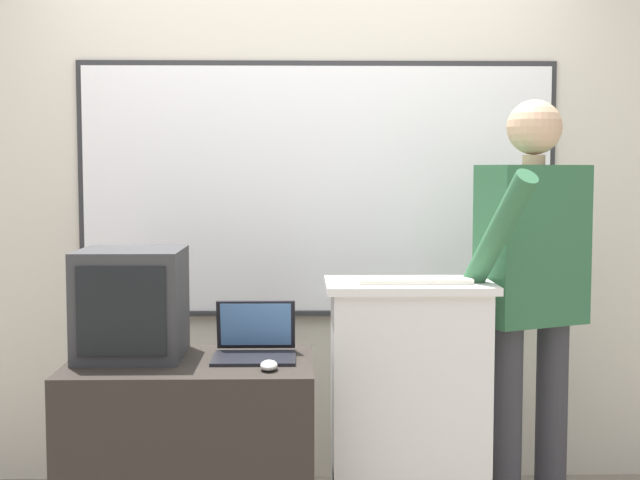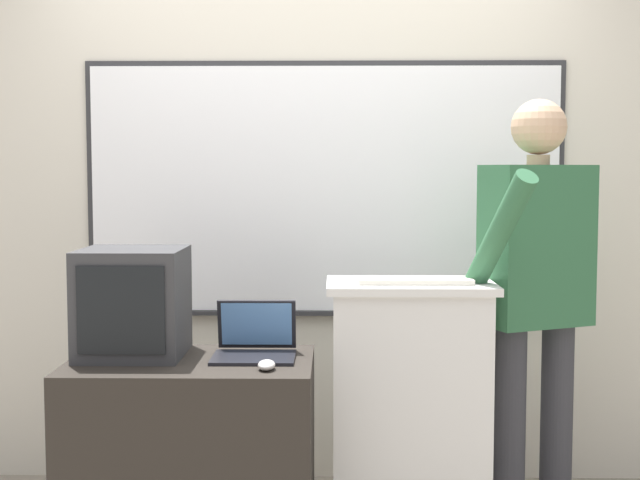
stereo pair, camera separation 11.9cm
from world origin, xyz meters
TOP-DOWN VIEW (x-y plane):
  - back_wall at (0.00, 1.38)m, footprint 6.40×0.17m
  - lectern_podium at (0.41, 0.54)m, footprint 0.64×0.41m
  - side_desk at (-0.40, 0.34)m, footprint 0.89×0.58m
  - person_presenter at (0.93, 0.68)m, footprint 0.60×0.69m
  - laptop at (-0.17, 0.43)m, footprint 0.30×0.29m
  - wireless_keyboard at (0.43, 0.49)m, footprint 0.43×0.13m
  - computer_mouse_by_laptop at (-0.11, 0.19)m, footprint 0.06×0.10m
  - crt_monitor at (-0.63, 0.42)m, footprint 0.38×0.39m

SIDE VIEW (x-z plane):
  - side_desk at x=-0.40m, z-range 0.00..0.78m
  - lectern_podium at x=0.41m, z-range 0.00..1.05m
  - computer_mouse_by_laptop at x=-0.11m, z-range 0.78..0.81m
  - laptop at x=-0.17m, z-range 0.73..0.93m
  - crt_monitor at x=-0.63m, z-range 0.78..1.18m
  - person_presenter at x=0.93m, z-range 0.14..1.89m
  - wireless_keyboard at x=0.43m, z-range 1.04..1.06m
  - back_wall at x=0.00m, z-range 0.00..2.61m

